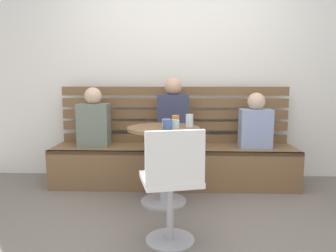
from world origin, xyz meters
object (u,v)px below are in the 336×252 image
object	(u,v)px
cup_glass_short	(175,124)
white_chair	(172,183)
booth_bench	(174,166)
person_adult	(173,116)
person_child_middle	(255,124)
cup_glass_tall	(189,121)
person_child_left	(94,120)
cup_ceramic_white	(166,123)
cafe_table	(163,150)
cup_tumbler_orange	(176,120)
cup_mug_blue	(168,125)

from	to	relation	value
cup_glass_short	white_chair	bearing A→B (deg)	-90.80
booth_bench	person_adult	distance (m)	0.56
booth_bench	person_child_middle	world-z (taller)	person_child_middle
booth_bench	cup_glass_tall	xyz separation A→B (m)	(0.16, -0.52, 0.58)
booth_bench	person_child_left	xyz separation A→B (m)	(-0.90, 0.01, 0.51)
booth_bench	person_child_left	world-z (taller)	person_child_left
person_child_middle	cup_ceramic_white	world-z (taller)	person_child_middle
cafe_table	white_chair	world-z (taller)	white_chair
person_adult	person_child_middle	distance (m)	0.91
cup_glass_tall	cup_tumbler_orange	distance (m)	0.16
person_adult	cup_mug_blue	size ratio (longest dim) A/B	8.06
cafe_table	cup_mug_blue	distance (m)	0.34
cafe_table	person_child_left	size ratio (longest dim) A/B	1.12
booth_bench	cup_glass_tall	bearing A→B (deg)	-73.06
cup_glass_short	cup_tumbler_orange	bearing A→B (deg)	88.89
cup_tumbler_orange	cup_glass_short	distance (m)	0.20
person_adult	person_child_middle	size ratio (longest dim) A/B	1.27
white_chair	cup_glass_tall	world-z (taller)	cup_glass_tall
booth_bench	cup_tumbler_orange	world-z (taller)	cup_tumbler_orange
cup_glass_tall	booth_bench	bearing A→B (deg)	106.94
cup_mug_blue	cup_glass_short	size ratio (longest dim) A/B	1.19
person_child_middle	cup_glass_tall	world-z (taller)	person_child_middle
person_child_left	white_chair	bearing A→B (deg)	-56.31
white_chair	person_child_left	size ratio (longest dim) A/B	1.29
booth_bench	cup_ceramic_white	world-z (taller)	cup_ceramic_white
cup_tumbler_orange	cup_mug_blue	xyz separation A→B (m)	(-0.07, -0.31, -0.00)
cup_ceramic_white	person_adult	bearing A→B (deg)	83.80
person_adult	cup_tumbler_orange	xyz separation A→B (m)	(0.03, -0.43, 0.01)
white_chair	person_child_left	distance (m)	1.66
person_adult	cup_glass_tall	size ratio (longest dim) A/B	6.38
person_child_left	cup_glass_tall	bearing A→B (deg)	-26.54
person_adult	cup_ceramic_white	size ratio (longest dim) A/B	9.57
cup_mug_blue	cup_glass_short	bearing A→B (deg)	61.76
booth_bench	cup_glass_short	distance (m)	0.84
person_child_left	cup_glass_short	size ratio (longest dim) A/B	8.26
white_chair	person_adult	size ratio (longest dim) A/B	1.11
cup_mug_blue	white_chair	bearing A→B (deg)	-85.19
cup_ceramic_white	cup_mug_blue	world-z (taller)	cup_mug_blue
cup_mug_blue	cup_glass_short	xyz separation A→B (m)	(0.06, 0.12, -0.01)
white_chair	person_child_left	world-z (taller)	person_child_left
person_adult	cup_glass_tall	xyz separation A→B (m)	(0.16, -0.52, 0.02)
person_adult	person_child_left	distance (m)	0.89
white_chair	cup_glass_tall	distance (m)	0.91
cup_ceramic_white	cup_mug_blue	size ratio (longest dim) A/B	0.84
cup_glass_tall	white_chair	bearing A→B (deg)	-99.86
cafe_table	person_child_middle	xyz separation A→B (m)	(0.99, 0.55, 0.19)
booth_bench	person_child_left	distance (m)	1.03
cafe_table	cup_ceramic_white	bearing A→B (deg)	59.28
person_adult	cup_mug_blue	distance (m)	0.74
cup_ceramic_white	cup_glass_tall	distance (m)	0.22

